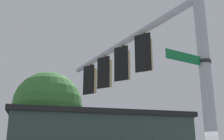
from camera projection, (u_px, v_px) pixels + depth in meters
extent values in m
cylinder|color=#ADB2B7|center=(208.00, 96.00, 6.78)|extent=(0.28, 0.28, 6.64)
cylinder|color=#ADB2B7|center=(121.00, 44.00, 10.55)|extent=(6.60, 3.61, 0.22)
cylinder|color=black|center=(145.00, 36.00, 9.35)|extent=(0.08, 0.08, 0.18)
cube|color=tan|center=(145.00, 54.00, 9.17)|extent=(0.36, 0.30, 1.05)
sphere|color=#590F0F|center=(147.00, 46.00, 9.43)|extent=(0.22, 0.22, 0.22)
cube|color=tan|center=(147.00, 43.00, 9.47)|extent=(0.24, 0.20, 0.03)
sphere|color=brown|center=(148.00, 56.00, 9.32)|extent=(0.22, 0.22, 0.22)
cube|color=tan|center=(148.00, 53.00, 9.37)|extent=(0.24, 0.20, 0.03)
sphere|color=#1EE533|center=(148.00, 66.00, 9.22)|extent=(0.22, 0.22, 0.22)
cube|color=tan|center=(148.00, 63.00, 9.26)|extent=(0.24, 0.20, 0.03)
cube|color=black|center=(143.00, 52.00, 9.03)|extent=(0.54, 0.03, 1.22)
cylinder|color=black|center=(123.00, 48.00, 10.37)|extent=(0.08, 0.08, 0.18)
cube|color=tan|center=(124.00, 65.00, 10.18)|extent=(0.36, 0.30, 1.05)
sphere|color=#590F0F|center=(126.00, 57.00, 10.44)|extent=(0.22, 0.22, 0.22)
cube|color=tan|center=(126.00, 54.00, 10.49)|extent=(0.24, 0.20, 0.03)
sphere|color=brown|center=(126.00, 66.00, 10.34)|extent=(0.22, 0.22, 0.22)
cube|color=tan|center=(126.00, 64.00, 10.38)|extent=(0.24, 0.20, 0.03)
sphere|color=#1EE533|center=(126.00, 76.00, 10.23)|extent=(0.22, 0.22, 0.22)
cube|color=tan|center=(127.00, 73.00, 10.28)|extent=(0.24, 0.20, 0.03)
cube|color=black|center=(121.00, 63.00, 10.05)|extent=(0.54, 0.03, 1.22)
cylinder|color=black|center=(106.00, 58.00, 11.38)|extent=(0.08, 0.08, 0.18)
cube|color=tan|center=(106.00, 73.00, 11.20)|extent=(0.36, 0.30, 1.05)
sphere|color=#590F0F|center=(108.00, 66.00, 11.46)|extent=(0.22, 0.22, 0.22)
cube|color=tan|center=(109.00, 64.00, 11.50)|extent=(0.24, 0.20, 0.03)
sphere|color=brown|center=(108.00, 75.00, 11.35)|extent=(0.22, 0.22, 0.22)
cube|color=tan|center=(109.00, 72.00, 11.40)|extent=(0.24, 0.20, 0.03)
sphere|color=#1EE533|center=(108.00, 83.00, 11.25)|extent=(0.22, 0.22, 0.22)
cube|color=tan|center=(109.00, 81.00, 11.30)|extent=(0.24, 0.20, 0.03)
cube|color=black|center=(103.00, 72.00, 11.06)|extent=(0.54, 0.03, 1.22)
cylinder|color=black|center=(91.00, 67.00, 12.40)|extent=(0.08, 0.08, 0.18)
cube|color=tan|center=(91.00, 81.00, 12.22)|extent=(0.36, 0.30, 1.05)
sphere|color=#590F0F|center=(94.00, 74.00, 12.47)|extent=(0.22, 0.22, 0.22)
cube|color=tan|center=(94.00, 72.00, 12.52)|extent=(0.24, 0.20, 0.03)
sphere|color=brown|center=(94.00, 82.00, 12.37)|extent=(0.22, 0.22, 0.22)
cube|color=tan|center=(94.00, 79.00, 12.42)|extent=(0.24, 0.20, 0.03)
sphere|color=#1EE533|center=(93.00, 90.00, 12.27)|extent=(0.22, 0.22, 0.22)
cube|color=tan|center=(94.00, 88.00, 12.31)|extent=(0.24, 0.20, 0.03)
cube|color=black|center=(89.00, 80.00, 12.08)|extent=(0.54, 0.03, 1.22)
cube|color=#147238|center=(183.00, 57.00, 6.69)|extent=(0.51, 0.93, 0.22)
cube|color=white|center=(183.00, 57.00, 6.68)|extent=(0.49, 0.92, 0.04)
cylinder|color=#262626|center=(204.00, 62.00, 7.02)|extent=(0.32, 0.32, 0.08)
cube|color=black|center=(98.00, 118.00, 19.33)|extent=(12.18, 12.20, 0.30)
sphere|color=#387533|center=(48.00, 106.00, 18.91)|extent=(4.46, 4.46, 4.46)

